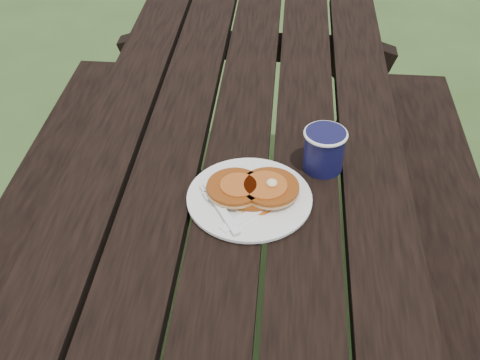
# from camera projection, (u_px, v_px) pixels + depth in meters

# --- Properties ---
(ground) EXTENTS (60.00, 60.00, 0.00)m
(ground) POSITION_uv_depth(u_px,v_px,m) (238.00, 344.00, 1.84)
(ground) COLOR #2F471E
(ground) RESTS_ON ground
(picnic_table) EXTENTS (1.36, 1.80, 0.75)m
(picnic_table) POSITION_uv_depth(u_px,v_px,m) (238.00, 264.00, 1.61)
(picnic_table) COLOR black
(picnic_table) RESTS_ON ground
(plate) EXTENTS (0.29, 0.29, 0.01)m
(plate) POSITION_uv_depth(u_px,v_px,m) (249.00, 199.00, 1.23)
(plate) COLOR white
(plate) RESTS_ON picnic_table
(pancake_stack) EXTENTS (0.19, 0.12, 0.04)m
(pancake_stack) POSITION_uv_depth(u_px,v_px,m) (253.00, 189.00, 1.22)
(pancake_stack) COLOR #8A3E0F
(pancake_stack) RESTS_ON plate
(knife) EXTENTS (0.14, 0.14, 0.00)m
(knife) POSITION_uv_depth(u_px,v_px,m) (258.00, 210.00, 1.19)
(knife) COLOR white
(knife) RESTS_ON plate
(fork) EXTENTS (0.11, 0.15, 0.01)m
(fork) POSITION_uv_depth(u_px,v_px,m) (226.00, 215.00, 1.17)
(fork) COLOR white
(fork) RESTS_ON plate
(coffee_cup) EXTENTS (0.09, 0.09, 0.09)m
(coffee_cup) POSITION_uv_depth(u_px,v_px,m) (324.00, 148.00, 1.28)
(coffee_cup) COLOR #0F1037
(coffee_cup) RESTS_ON picnic_table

